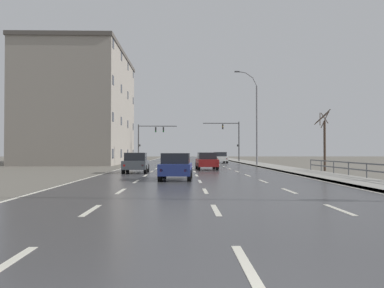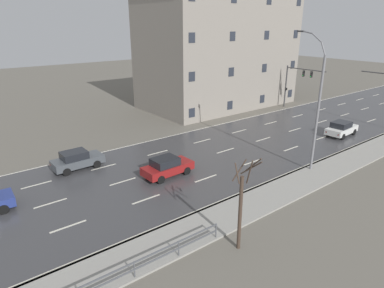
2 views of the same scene
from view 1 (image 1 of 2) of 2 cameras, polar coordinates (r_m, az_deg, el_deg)
ground_plane at (r=51.94m, az=-0.24°, el=-2.96°), size 160.00×160.00×0.12m
road_asphalt_strip at (r=63.93m, az=-0.43°, el=-2.54°), size 14.00×120.00×0.03m
sidewalk_right at (r=64.61m, az=7.07°, el=-2.47°), size 3.00×120.00×0.12m
street_lamp_midground at (r=47.09m, az=8.98°, el=3.46°), size 2.67×0.24×11.00m
traffic_signal_right at (r=63.84m, az=5.72°, el=1.25°), size 5.79×0.36×6.37m
traffic_signal_left at (r=63.01m, az=-6.19°, el=1.17°), size 6.06×0.36×5.87m
car_distant at (r=31.32m, az=-7.94°, el=-2.63°), size 1.90×4.13×1.57m
car_near_left at (r=36.29m, az=2.11°, el=-2.42°), size 1.96×4.16×1.57m
car_far_right at (r=23.49m, az=-2.29°, el=-3.17°), size 1.98×4.18×1.57m
car_far_left at (r=56.96m, az=3.97°, el=-1.92°), size 2.02×4.19×1.57m
brick_building at (r=58.16m, az=-15.38°, el=4.90°), size 12.20×21.60×15.30m
bare_tree_mid at (r=36.28m, az=18.26°, el=0.43°), size 1.43×1.15×5.37m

